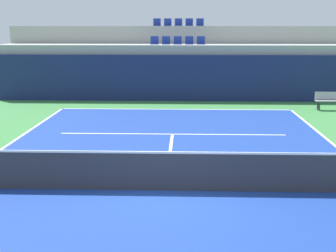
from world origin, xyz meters
The scene contains 12 objects.
ground_plane centered at (0.00, 0.00, 0.00)m, with size 80.00×80.00×0.00m, color #387A3D.
court_surface centered at (0.00, 0.00, 0.01)m, with size 11.00×24.00×0.01m, color navy.
baseline_far centered at (0.00, 11.95, 0.01)m, with size 11.00×0.10×0.00m, color white.
service_line_far centered at (0.00, 6.40, 0.01)m, with size 8.26×0.10×0.00m, color white.
centre_service_line centered at (0.00, 3.20, 0.01)m, with size 0.10×6.40×0.00m, color white.
back_wall centered at (0.00, 14.81, 1.21)m, with size 19.36×0.30×2.42m, color navy.
stands_tier_lower centered at (0.00, 16.16, 1.46)m, with size 19.36×2.40×2.91m, color #9E9E99.
stands_tier_upper centered at (0.00, 18.56, 1.95)m, with size 19.36×2.40×3.90m, color #9E9E99.
seating_row_lower centered at (0.00, 16.25, 3.04)m, with size 2.99×0.44×0.44m.
seating_row_upper centered at (0.00, 18.65, 4.02)m, with size 2.99×0.44×0.44m.
tennis_net centered at (0.00, 0.00, 0.51)m, with size 11.08×0.08×1.07m.
player_bench centered at (7.34, 12.08, 0.51)m, with size 1.50×0.40×0.85m.
Camera 1 is at (0.50, -11.57, 3.93)m, focal length 53.61 mm.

